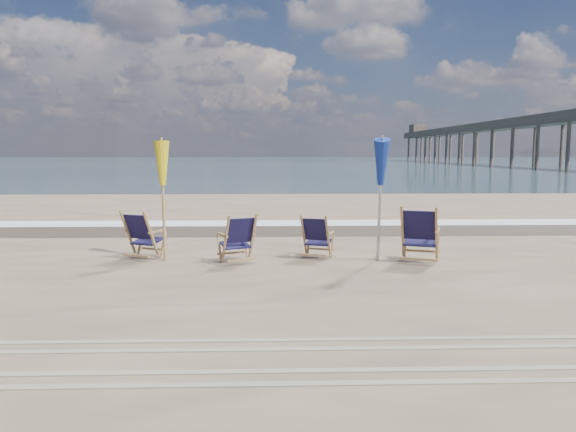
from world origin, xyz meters
name	(u,v)px	position (x,y,z in m)	size (l,w,h in m)	color
ocean	(272,161)	(0.00, 128.00, 0.00)	(400.00, 400.00, 0.00)	#354D58
surf_foam	(282,223)	(0.00, 8.30, 0.00)	(200.00, 1.40, 0.01)	silver
wet_sand_strip	(283,230)	(0.00, 6.80, 0.00)	(200.00, 2.60, 0.00)	#42362A
tire_tracks	(304,359)	(0.00, -2.80, 0.01)	(80.00, 1.30, 0.01)	gray
beach_chair_0	(151,236)	(-2.63, 2.51, 0.49)	(0.63, 0.71, 0.98)	#141235
beach_chair_1	(253,238)	(-0.66, 2.25, 0.48)	(0.62, 0.69, 0.96)	#141235
beach_chair_2	(328,237)	(0.79, 2.52, 0.44)	(0.57, 0.64, 0.89)	#141235
beach_chair_3	(436,235)	(2.75, 1.93, 0.56)	(0.71, 0.80, 1.12)	#141235
umbrella_yellow	(163,170)	(-2.40, 2.60, 1.76)	(0.30, 0.30, 2.29)	#A57D4A
umbrella_blue	(380,164)	(1.70, 2.06, 1.87)	(0.30, 0.30, 2.41)	#A5A5AD
fishing_pier	(530,135)	(38.00, 74.00, 4.65)	(4.40, 140.00, 9.30)	brown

